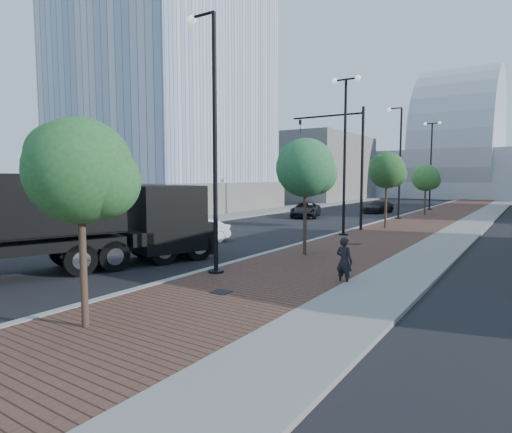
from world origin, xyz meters
The scene contains 23 objects.
sidewalk centered at (3.50, 40.00, 0.06)m, with size 7.00×140.00×0.12m, color #4C2D23.
concrete_strip centered at (6.20, 40.00, 0.07)m, with size 2.40×140.00×0.13m, color slate.
curb centered at (0.00, 40.00, 0.07)m, with size 0.30×140.00×0.14m, color gray.
west_sidewalk centered at (-13.00, 40.00, 0.06)m, with size 4.00×140.00×0.12m, color slate.
dump_truck centered at (-4.31, 8.12, 1.54)m, with size 7.01×13.73×3.64m.
white_sedan centered at (-4.93, 15.12, 0.65)m, with size 1.37×3.92×1.29m, color white.
dark_car_mid centered at (-6.93, 32.00, 0.67)m, with size 2.23×4.84×1.34m, color black.
dark_car_far centered at (-3.00, 40.09, 0.60)m, with size 1.68×4.14×1.20m, color black.
pedestrian centered at (4.93, 11.28, 0.79)m, with size 0.58×0.38×1.58m, color black.
streetlight_1 centered at (0.49, 10.00, 4.34)m, with size 1.44×0.56×9.21m.
streetlight_2 centered at (0.60, 22.00, 4.82)m, with size 1.72×0.56×9.28m.
streetlight_3 centered at (0.49, 34.00, 4.34)m, with size 1.44×0.56×9.21m.
streetlight_4 centered at (0.60, 46.00, 4.82)m, with size 1.72×0.56×9.28m.
traffic_mast centered at (-0.30, 25.00, 4.98)m, with size 5.09×0.20×8.00m.
tree_0 centered at (1.65, 4.02, 3.65)m, with size 2.41×2.36×4.84m.
tree_1 centered at (1.65, 15.02, 3.92)m, with size 2.58×2.57×5.22m.
tree_2 centered at (1.65, 27.02, 3.97)m, with size 2.46×2.42×5.20m.
tree_3 centered at (1.65, 39.02, 3.46)m, with size 2.44×2.40×4.68m.
tower_podium centered at (-24.00, 32.00, 1.50)m, with size 19.00×19.00×3.00m, color #67645C.
convention_center centered at (-2.00, 85.00, 6.00)m, with size 50.00×30.00×50.00m.
commercial_block_nw centered at (-20.00, 60.00, 5.00)m, with size 14.00×20.00×10.00m, color slate.
utility_cover_1 centered at (2.40, 8.00, 0.13)m, with size 0.50×0.50×0.02m, color black.
utility_cover_2 centered at (2.40, 19.00, 0.13)m, with size 0.50×0.50×0.02m, color black.
Camera 1 is at (10.08, -1.77, 3.52)m, focal length 29.94 mm.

